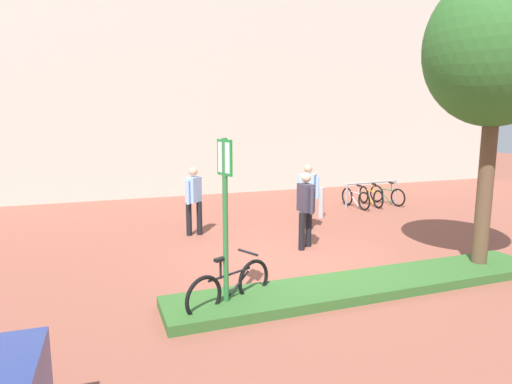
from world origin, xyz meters
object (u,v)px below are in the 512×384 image
Objects in this scene: person_shirt_white at (194,197)px; bike_at_sign at (230,287)px; parking_sign_post at (225,201)px; bike_rack_cluster at (371,196)px; person_suited_navy at (306,205)px; tree_sidewalk at (497,50)px; person_casual_tan at (308,192)px; bollard_steel at (321,203)px.

bike_at_sign is at bearing -95.29° from person_shirt_white.
bike_rack_cluster is at bearing 42.03° from parking_sign_post.
bike_at_sign is 3.60m from person_suited_navy.
tree_sidewalk is 7.43m from bike_rack_cluster.
person_suited_navy reaches higher than bike_at_sign.
person_casual_tan is (3.37, 4.07, 0.63)m from bike_at_sign.
person_casual_tan is (-1.00, -1.09, 0.53)m from bollard_steel.
person_shirt_white is at bearing -165.34° from bike_rack_cluster.
parking_sign_post is 1.52× the size of person_casual_tan.
bollard_steel is at bearing 47.29° from person_casual_tan.
tree_sidewalk is 2.12× the size of parking_sign_post.
bike_at_sign is 1.72× the size of bollard_steel.
tree_sidewalk reaches higher than person_casual_tan.
parking_sign_post is 1.52× the size of person_shirt_white.
person_casual_tan is (-3.46, -2.09, 0.63)m from bike_rack_cluster.
person_casual_tan is 1.78m from person_suited_navy.
parking_sign_post reaches higher than person_suited_navy.
person_shirt_white is 1.00× the size of person_casual_tan.
parking_sign_post is at bearing -130.46° from bollard_steel.
parking_sign_post is at bearing -137.97° from bike_rack_cluster.
tree_sidewalk is 6.25m from bike_at_sign.
tree_sidewalk reaches higher than bike_at_sign.
bike_at_sign is 9.19m from bike_rack_cluster.
bike_at_sign reaches higher than bike_rack_cluster.
bollard_steel is 0.52× the size of person_casual_tan.
person_shirt_white is (-3.95, -0.67, 0.53)m from bollard_steel.
bike_rack_cluster is (6.90, 6.22, -1.35)m from parking_sign_post.
person_suited_navy is (2.10, -1.99, 0.00)m from person_shirt_white.
person_casual_tan is (2.95, -0.42, 0.00)m from person_shirt_white.
bollard_steel is at bearing 49.54° from parking_sign_post.
bollard_steel reaches higher than bike_rack_cluster.
bike_at_sign is 6.76m from bollard_steel.
person_shirt_white is at bearing 136.66° from person_suited_navy.
person_shirt_white is 2.89m from person_suited_navy.
bike_at_sign is (0.08, 0.06, -1.35)m from parking_sign_post.
tree_sidewalk is 3.58× the size of bike_at_sign.
bike_at_sign is (-5.00, -0.01, -3.75)m from tree_sidewalk.
person_casual_tan reaches higher than bike_rack_cluster.
bike_rack_cluster is at bearing 42.07° from bike_at_sign.
person_casual_tan is at bearing 50.16° from parking_sign_post.
person_suited_navy is at bearing 134.97° from tree_sidewalk.
person_suited_navy is at bearing 44.75° from bike_at_sign.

